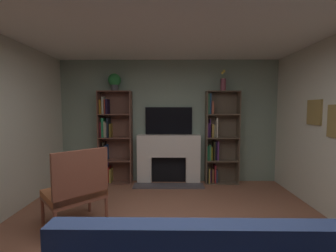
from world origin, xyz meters
TOP-DOWN VIEW (x-y plane):
  - wall_back_accent at (0.00, 2.77)m, footprint 4.77×0.06m
  - fireplace at (0.00, 2.62)m, footprint 1.44×0.54m
  - tv at (0.00, 2.71)m, footprint 1.00×0.06m
  - bookshelf_left at (-1.22, 2.63)m, footprint 0.69×0.30m
  - bookshelf_right at (1.05, 2.64)m, footprint 0.69×0.28m
  - potted_plant at (-1.13, 2.59)m, footprint 0.26×0.26m
  - vase_with_flowers at (1.13, 2.59)m, footprint 0.11×0.11m
  - armchair at (-1.21, 0.73)m, footprint 0.91×0.91m

SIDE VIEW (x-z plane):
  - armchair at x=-1.21m, z-range 0.00..1.07m
  - fireplace at x=0.00m, z-range 0.03..1.06m
  - bookshelf_right at x=1.05m, z-range -0.05..1.90m
  - bookshelf_left at x=-1.22m, z-range -0.04..1.92m
  - wall_back_accent at x=0.00m, z-range 0.00..2.63m
  - tv at x=0.00m, z-range 1.04..1.62m
  - vase_with_flowers at x=1.13m, z-range 1.89..2.33m
  - potted_plant at x=-1.13m, z-range 1.98..2.34m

